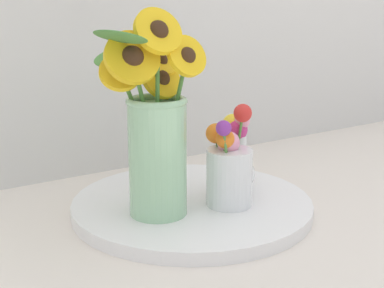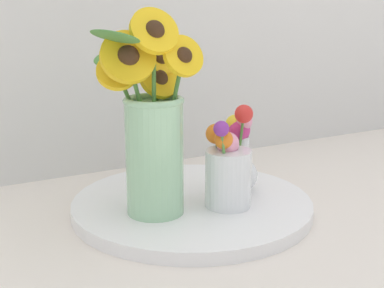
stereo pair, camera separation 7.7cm
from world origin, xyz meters
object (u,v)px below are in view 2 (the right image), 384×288
object	(u,v)px
serving_tray	(192,205)
vase_small_center	(227,170)
mason_jar_sunflowers	(152,131)
vase_bulb_right	(240,152)

from	to	relation	value
serving_tray	vase_small_center	bearing A→B (deg)	-55.21
mason_jar_sunflowers	vase_small_center	xyz separation A→B (m)	(0.13, -0.04, -0.08)
serving_tray	mason_jar_sunflowers	distance (m)	0.18
vase_small_center	vase_bulb_right	size ratio (longest dim) A/B	0.91
serving_tray	vase_bulb_right	world-z (taller)	vase_bulb_right
mason_jar_sunflowers	vase_bulb_right	xyz separation A→B (m)	(0.19, 0.02, -0.07)
vase_small_center	vase_bulb_right	xyz separation A→B (m)	(0.06, 0.05, 0.01)
mason_jar_sunflowers	vase_bulb_right	world-z (taller)	mason_jar_sunflowers
mason_jar_sunflowers	vase_bulb_right	distance (m)	0.20
serving_tray	vase_small_center	xyz separation A→B (m)	(0.04, -0.06, 0.08)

